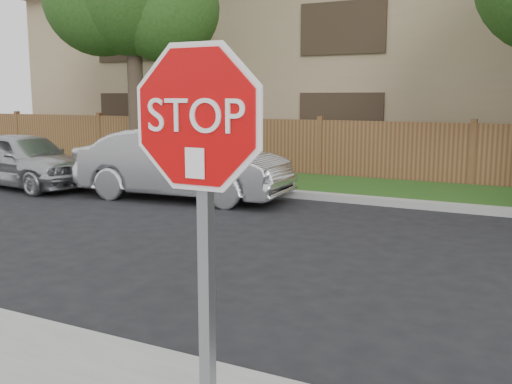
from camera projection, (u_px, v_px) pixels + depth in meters
The scene contains 8 objects.
ground at pixel (240, 378), 4.82m from camera, with size 90.00×90.00×0.00m, color black.
far_curb at pixel (444, 207), 11.89m from camera, with size 70.00×0.30×0.15m, color gray.
grass_strip at pixel (459, 195), 13.33m from camera, with size 70.00×3.00×0.12m, color #1E4714.
fence at pixel (472, 156), 14.60m from camera, with size 70.00×0.12×1.60m, color brown.
apartment_building at pixel (505, 55), 19.03m from camera, with size 35.20×9.20×7.20m.
stop_sign at pixel (200, 183), 2.95m from camera, with size 1.01×0.13×2.55m.
sedan_far_left at pixel (24, 160), 14.77m from camera, with size 1.64×4.08×1.39m, color #AFB0B4.
sedan_left at pixel (183, 164), 13.07m from camera, with size 1.65×4.74×1.56m, color #B1B1B6.
Camera 1 is at (2.26, -3.92, 2.25)m, focal length 42.00 mm.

